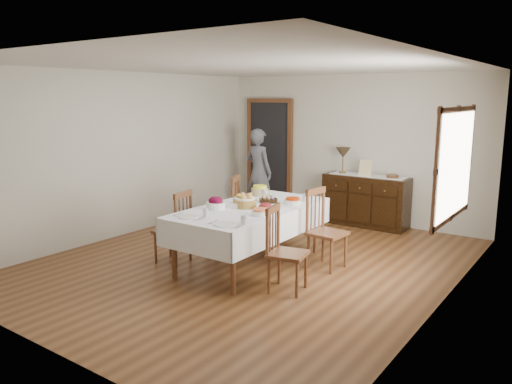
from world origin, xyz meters
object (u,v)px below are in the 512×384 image
Objects in this scene: chair_left_far at (226,211)px; person at (259,169)px; table_lamp at (343,154)px; sideboard at (366,201)px; dining_table at (250,214)px; chair_left_near at (176,227)px; chair_right_near at (284,249)px; chair_right_far at (324,228)px.

chair_left_far is 0.62× the size of person.
chair_left_far is at bearing -107.87° from table_lamp.
chair_left_far is 2.64m from sideboard.
dining_table is 2.85m from table_lamp.
chair_left_near is at bearing -149.15° from dining_table.
chair_right_near is at bearing -75.13° from table_lamp.
sideboard is at bearing 15.50° from chair_right_far.
chair_left_far is 1.09× the size of chair_right_near.
table_lamp reaches higher than chair_right_near.
chair_left_far is at bearing 46.32° from chair_right_near.
person reaches higher than chair_left_far.
person is (-1.59, 2.44, 0.18)m from dining_table.
chair_left_far reaches higher than chair_right_near.
chair_right_near is at bearing 138.75° from person.
chair_left_near is 1.71m from chair_right_near.
person is at bearing 178.31° from chair_left_far.
person is at bearing 26.87° from chair_right_near.
chair_left_far is 2.34× the size of table_lamp.
sideboard is at bearing -160.17° from person.
sideboard is 3.17× the size of table_lamp.
chair_right_far is 0.71× the size of sideboard.
person reaches higher than dining_table.
chair_right_near is at bearing 35.09° from chair_left_far.
chair_right_far is at bearing -12.20° from chair_right_near.
chair_right_far is 2.38m from sideboard.
chair_right_near reaches higher than dining_table.
dining_table is 2.92m from person.
chair_right_far is at bearing 66.48° from chair_left_far.
chair_right_far is at bearing 150.31° from person.
table_lamp is at bearing 25.79° from chair_right_far.
dining_table is at bearing 46.12° from chair_right_near.
table_lamp is (-0.03, 2.80, 0.54)m from dining_table.
chair_left_far is 0.74× the size of sideboard.
chair_left_near is 3.57m from sideboard.
chair_left_far is (0.08, 0.99, 0.04)m from chair_left_near.
chair_left_far is 2.54m from table_lamp.
dining_table is 1.01m from chair_right_near.
dining_table is 1.03m from chair_left_near.
person reaches higher than table_lamp.
sideboard is at bearing -5.21° from chair_right_near.
table_lamp reaches higher than sideboard.
person reaches higher than sideboard.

